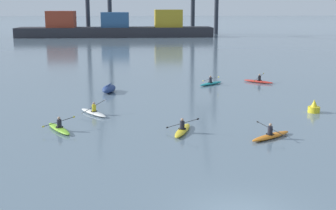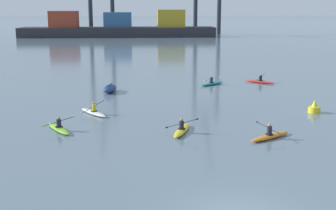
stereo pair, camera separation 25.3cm
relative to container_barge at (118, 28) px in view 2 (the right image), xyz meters
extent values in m
cube|color=#28282D|center=(-0.12, 0.00, -1.13)|extent=(51.54, 8.64, 2.52)
cube|color=#993823|center=(-14.30, 0.00, 2.26)|extent=(7.22, 6.05, 4.27)
cube|color=#2D5684|center=(-0.12, 0.00, 2.09)|extent=(7.22, 6.05, 3.93)
cube|color=#B29323|center=(14.05, 0.00, 2.43)|extent=(7.22, 6.05, 4.61)
ellipsoid|color=navy|center=(2.58, -80.79, -2.04)|extent=(1.57, 2.76, 0.70)
cube|color=navy|center=(2.58, -80.79, -1.66)|extent=(0.43, 1.93, 0.06)
cylinder|color=yellow|center=(18.53, -90.13, -2.17)|extent=(0.90, 0.90, 0.45)
cone|color=yellow|center=(18.53, -90.13, -1.67)|extent=(0.50, 0.49, 0.55)
ellipsoid|color=#7ABC2D|center=(0.10, -93.96, -2.26)|extent=(2.22, 3.25, 0.26)
torus|color=black|center=(0.15, -94.04, -2.12)|extent=(0.67, 0.67, 0.05)
cylinder|color=#23232D|center=(0.15, -94.04, -1.88)|extent=(0.30, 0.30, 0.50)
sphere|color=tan|center=(0.15, -94.04, -1.53)|extent=(0.19, 0.19, 0.19)
cylinder|color=black|center=(0.12, -94.00, -1.78)|extent=(1.82, 1.07, 0.38)
ellipsoid|color=yellow|center=(-0.78, -94.51, -1.95)|extent=(0.19, 0.13, 0.14)
ellipsoid|color=yellow|center=(1.02, -93.48, -1.61)|extent=(0.19, 0.13, 0.14)
ellipsoid|color=silver|center=(1.92, -89.58, -2.26)|extent=(2.45, 3.12, 0.26)
torus|color=black|center=(1.98, -89.66, -2.12)|extent=(0.68, 0.68, 0.05)
cylinder|color=gold|center=(1.98, -89.66, -1.88)|extent=(0.30, 0.30, 0.50)
sphere|color=tan|center=(1.98, -89.66, -1.53)|extent=(0.19, 0.19, 0.19)
cylinder|color=black|center=(1.95, -89.62, -1.78)|extent=(1.63, 1.17, 0.77)
ellipsoid|color=silver|center=(1.15, -90.19, -2.15)|extent=(0.19, 0.15, 0.17)
ellipsoid|color=silver|center=(2.75, -89.05, -1.41)|extent=(0.19, 0.15, 0.17)
ellipsoid|color=red|center=(18.01, -76.38, -2.26)|extent=(2.92, 2.73, 0.26)
torus|color=black|center=(18.09, -76.44, -2.12)|extent=(0.69, 0.69, 0.05)
cylinder|color=black|center=(18.09, -76.44, -1.88)|extent=(0.30, 0.30, 0.50)
sphere|color=tan|center=(18.09, -76.44, -1.53)|extent=(0.19, 0.19, 0.19)
cylinder|color=black|center=(18.05, -76.41, -1.78)|extent=(1.40, 1.53, 0.58)
ellipsoid|color=yellow|center=(17.37, -77.16, -2.05)|extent=(0.17, 0.18, 0.15)
ellipsoid|color=yellow|center=(18.73, -75.66, -1.51)|extent=(0.17, 0.18, 0.15)
ellipsoid|color=yellow|center=(8.03, -94.93, -2.26)|extent=(1.67, 3.41, 0.26)
torus|color=black|center=(7.99, -95.03, -2.12)|extent=(0.62, 0.62, 0.05)
cylinder|color=#23232D|center=(7.99, -95.03, -1.88)|extent=(0.30, 0.30, 0.50)
sphere|color=tan|center=(7.99, -95.03, -1.53)|extent=(0.19, 0.19, 0.19)
cylinder|color=black|center=(8.01, -94.98, -1.78)|extent=(1.90, 0.68, 0.72)
ellipsoid|color=black|center=(7.07, -94.66, -2.13)|extent=(0.21, 0.10, 0.16)
ellipsoid|color=black|center=(8.95, -95.30, -1.44)|extent=(0.21, 0.10, 0.16)
ellipsoid|color=teal|center=(12.80, -77.27, -2.26)|extent=(2.94, 2.70, 0.26)
torus|color=black|center=(12.73, -77.33, -2.12)|extent=(0.69, 0.69, 0.05)
cylinder|color=#23232D|center=(12.73, -77.33, -1.88)|extent=(0.30, 0.30, 0.50)
sphere|color=tan|center=(12.73, -77.33, -1.53)|extent=(0.19, 0.19, 0.19)
cylinder|color=black|center=(12.76, -77.30, -1.78)|extent=(1.36, 1.53, 0.65)
ellipsoid|color=yellow|center=(12.10, -76.55, -2.09)|extent=(0.17, 0.18, 0.16)
ellipsoid|color=yellow|center=(13.43, -78.05, -1.48)|extent=(0.17, 0.18, 0.16)
ellipsoid|color=orange|center=(13.27, -96.60, -2.26)|extent=(3.13, 2.44, 0.26)
torus|color=black|center=(13.18, -96.66, -2.12)|extent=(0.68, 0.68, 0.05)
cylinder|color=#23232D|center=(13.18, -96.66, -1.88)|extent=(0.30, 0.30, 0.50)
sphere|color=tan|center=(13.18, -96.66, -1.53)|extent=(0.19, 0.19, 0.19)
cylinder|color=black|center=(13.22, -96.63, -1.78)|extent=(1.21, 1.71, 0.47)
ellipsoid|color=black|center=(12.64, -95.79, -1.56)|extent=(0.15, 0.19, 0.15)
ellipsoid|color=black|center=(13.81, -97.47, -2.00)|extent=(0.15, 0.19, 0.15)
camera|label=1|loc=(5.10, -122.48, 5.44)|focal=48.18mm
camera|label=2|loc=(5.35, -122.50, 5.44)|focal=48.18mm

